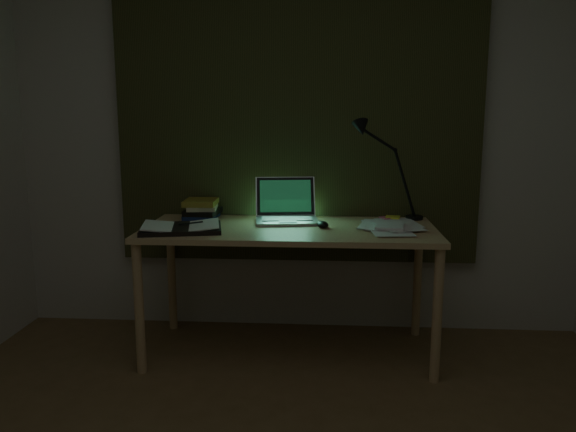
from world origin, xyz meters
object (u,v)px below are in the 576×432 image
book_stack (201,209)px  loose_papers (380,226)px  desk (289,291)px  laptop (287,201)px  desk_lamp (416,172)px  open_textbook (181,227)px

book_stack → loose_papers: bearing=-11.6°
loose_papers → desk: bearing=-179.0°
desk → book_stack: 0.73m
laptop → desk_lamp: size_ratio=0.72×
laptop → loose_papers: size_ratio=1.11×
laptop → desk: bearing=-87.8°
book_stack → desk_lamp: desk_lamp is taller
desk → open_textbook: (-0.57, -0.14, 0.39)m
laptop → book_stack: laptop is taller
desk → loose_papers: bearing=1.0°
desk → laptop: 0.51m
desk → loose_papers: (0.50, 0.01, 0.38)m
desk_lamp → open_textbook: bearing=-154.8°
laptop → book_stack: 0.53m
desk → open_textbook: open_textbook is taller
desk → loose_papers: size_ratio=4.46×
loose_papers → desk_lamp: desk_lamp is taller
book_stack → open_textbook: bearing=-94.8°
laptop → open_textbook: laptop is taller
desk → desk_lamp: bearing=21.3°
desk → book_stack: bearing=157.9°
desk → loose_papers: loose_papers is taller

